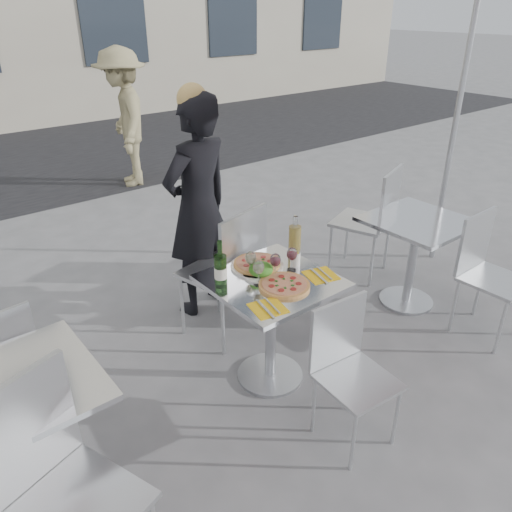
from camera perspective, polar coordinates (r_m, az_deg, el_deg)
ground at (r=3.46m, az=1.60°, el=-13.53°), size 80.00×80.00×0.00m
street_asphalt at (r=8.95m, az=-26.78°, el=9.59°), size 24.00×5.00×0.00m
main_table at (r=3.14m, az=1.72°, el=-6.03°), size 0.72×0.72×0.75m
side_table_left at (r=2.64m, az=-25.20°, el=-16.68°), size 0.72×0.72×0.75m
side_table_right at (r=4.16m, az=17.70°, el=1.33°), size 0.72×0.72×0.75m
chair_far at (r=3.50m, az=-2.94°, el=-0.99°), size 0.57×0.58×1.03m
chair_near at (r=2.84m, az=10.47°, el=-11.77°), size 0.41×0.42×0.83m
side_chair_lnear at (r=2.24m, az=-22.40°, el=-22.65°), size 0.60×0.61×1.03m
side_chair_rfar at (r=4.49m, az=13.35°, el=4.69°), size 0.59×0.60×1.02m
side_chair_rnear at (r=4.00m, az=24.75°, el=-0.96°), size 0.42×0.44×0.92m
woman_diner at (r=3.81m, az=-6.61°, el=5.43°), size 0.69×0.52×1.72m
pedestrian_b at (r=7.01m, az=-14.79°, el=14.96°), size 1.00×1.30×1.78m
pizza_near at (r=2.96m, az=3.26°, el=-3.31°), size 0.31×0.31×0.02m
pizza_far at (r=3.17m, az=0.11°, el=-0.98°), size 0.34×0.34×0.03m
salad_plate at (r=3.05m, az=0.57°, el=-1.67°), size 0.22×0.22×0.09m
wine_bottle at (r=2.91m, az=-4.07°, el=-1.49°), size 0.07×0.08×0.29m
carafe at (r=3.25m, az=4.44°, el=1.73°), size 0.08×0.08×0.29m
sugar_shaker at (r=3.18m, az=4.51°, el=-0.21°), size 0.06×0.06×0.11m
wineglass_white_a at (r=2.93m, az=0.29°, el=-1.39°), size 0.07×0.07×0.16m
wineglass_white_b at (r=3.03m, az=-0.62°, el=-0.30°), size 0.07×0.07×0.16m
wineglass_red_a at (r=3.01m, az=2.22°, el=-0.55°), size 0.07×0.07×0.16m
wineglass_red_b at (r=3.09m, az=4.13°, el=0.15°), size 0.07×0.07×0.16m
napkin_left at (r=2.76m, az=1.38°, el=-5.94°), size 0.21×0.21×0.01m
napkin_right at (r=3.10m, az=7.43°, el=-2.17°), size 0.22×0.22×0.01m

